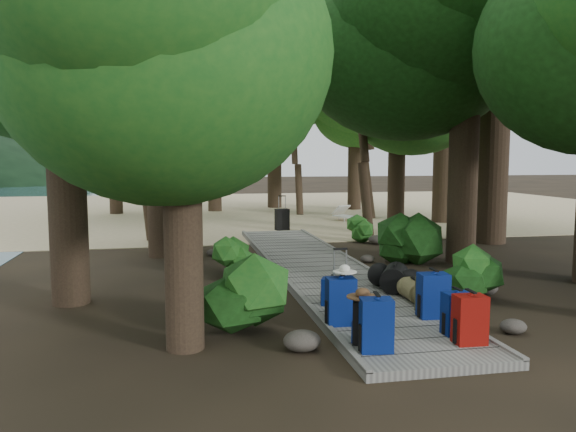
{
  "coord_description": "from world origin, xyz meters",
  "views": [
    {
      "loc": [
        -3.0,
        -10.66,
        2.48
      ],
      "look_at": [
        -0.26,
        3.19,
        1.0
      ],
      "focal_mm": 35.0,
      "sensor_mm": 36.0,
      "label": 1
    }
  ],
  "objects": [
    {
      "name": "backpack_left_b",
      "position": [
        -0.68,
        -4.05,
        0.43
      ],
      "size": [
        0.39,
        0.34,
        0.61
      ],
      "primitive_type": null,
      "rotation": [
        0.0,
        0.0,
        -0.35
      ],
      "color": "black",
      "rests_on": "boardwalk"
    },
    {
      "name": "tree_back_b",
      "position": [
        1.71,
        16.53,
        4.93
      ],
      "size": [
        5.52,
        5.52,
        9.85
      ],
      "primitive_type": null,
      "color": "black",
      "rests_on": "ground"
    },
    {
      "name": "shrub_left_a",
      "position": [
        -2.14,
        -2.85,
        0.57
      ],
      "size": [
        1.26,
        1.26,
        1.14
      ],
      "primitive_type": null,
      "color": "#195319",
      "rests_on": "ground"
    },
    {
      "name": "palm_right_c",
      "position": [
        2.41,
        13.04,
        3.28
      ],
      "size": [
        4.12,
        4.12,
        6.55
      ],
      "primitive_type": null,
      "color": "#183E11",
      "rests_on": "ground"
    },
    {
      "name": "tree_right_e",
      "position": [
        4.02,
        6.6,
        3.97
      ],
      "size": [
        4.42,
        4.42,
        7.95
      ],
      "primitive_type": null,
      "color": "black",
      "rests_on": "ground"
    },
    {
      "name": "backpack_right_d",
      "position": [
        0.77,
        -2.84,
        0.42
      ],
      "size": [
        0.4,
        0.29,
        0.59
      ],
      "primitive_type": null,
      "rotation": [
        0.0,
        0.0,
        -0.03
      ],
      "color": "#3E411E",
      "rests_on": "boardwalk"
    },
    {
      "name": "kayak",
      "position": [
        -3.11,
        9.41,
        0.18
      ],
      "size": [
        0.91,
        3.31,
        0.33
      ],
      "primitive_type": "ellipsoid",
      "rotation": [
        0.0,
        0.0,
        0.06
      ],
      "color": "#B72D0F",
      "rests_on": "sand_beach"
    },
    {
      "name": "hat_white",
      "position": [
        -0.69,
        -3.16,
        0.92
      ],
      "size": [
        0.34,
        0.34,
        0.11
      ],
      "primitive_type": null,
      "color": "silver",
      "rests_on": "backpack_left_c"
    },
    {
      "name": "rock_left_c",
      "position": [
        -1.8,
        0.33,
        0.15
      ],
      "size": [
        0.55,
        0.5,
        0.3
      ],
      "primitive_type": null,
      "color": "#4C473F",
      "rests_on": "ground"
    },
    {
      "name": "backpack_left_a",
      "position": [
        -0.65,
        -4.35,
        0.48
      ],
      "size": [
        0.42,
        0.33,
        0.73
      ],
      "primitive_type": null,
      "rotation": [
        0.0,
        0.0,
        -0.15
      ],
      "color": "navy",
      "rests_on": "boardwalk"
    },
    {
      "name": "palm_right_a",
      "position": [
        2.91,
        5.89,
        3.49
      ],
      "size": [
        4.1,
        4.1,
        6.98
      ],
      "primitive_type": null,
      "color": "#183E11",
      "rests_on": "ground"
    },
    {
      "name": "rock_left_d",
      "position": [
        -2.15,
        3.46,
        0.08
      ],
      "size": [
        0.3,
        0.27,
        0.17
      ],
      "primitive_type": null,
      "color": "#4C473F",
      "rests_on": "ground"
    },
    {
      "name": "rock_right_b",
      "position": [
        2.44,
        -1.58,
        0.13
      ],
      "size": [
        0.47,
        0.43,
        0.26
      ],
      "primitive_type": null,
      "color": "#4C473F",
      "rests_on": "ground"
    },
    {
      "name": "tree_left_b",
      "position": [
        -4.81,
        -0.75,
        4.51
      ],
      "size": [
        5.01,
        5.01,
        9.02
      ],
      "primitive_type": null,
      "color": "black",
      "rests_on": "ground"
    },
    {
      "name": "tree_left_c",
      "position": [
        -3.48,
        3.56,
        3.69
      ],
      "size": [
        4.24,
        4.24,
        7.38
      ],
      "primitive_type": null,
      "color": "black",
      "rests_on": "ground"
    },
    {
      "name": "tree_back_d",
      "position": [
        -5.64,
        14.84,
        4.02
      ],
      "size": [
        4.82,
        4.82,
        8.04
      ],
      "primitive_type": null,
      "color": "black",
      "rests_on": "ground"
    },
    {
      "name": "shrub_right_b",
      "position": [
        2.28,
        1.53,
        0.59
      ],
      "size": [
        1.31,
        1.31,
        1.18
      ],
      "primitive_type": null,
      "color": "#195319",
      "rests_on": "ground"
    },
    {
      "name": "duffel_right_black",
      "position": [
        0.77,
        -1.42,
        0.35
      ],
      "size": [
        0.74,
        0.86,
        0.46
      ],
      "primitive_type": null,
      "rotation": [
        0.0,
        0.0,
        -0.48
      ],
      "color": "black",
      "rests_on": "boardwalk"
    },
    {
      "name": "backpack_left_c",
      "position": [
        -0.76,
        -3.19,
        0.49
      ],
      "size": [
        0.41,
        0.3,
        0.75
      ],
      "primitive_type": null,
      "rotation": [
        0.0,
        0.0,
        -0.04
      ],
      "color": "navy",
      "rests_on": "boardwalk"
    },
    {
      "name": "tree_right_f",
      "position": [
        6.92,
        9.11,
        5.46
      ],
      "size": [
        6.12,
        6.12,
        10.93
      ],
      "primitive_type": null,
      "color": "black",
      "rests_on": "ground"
    },
    {
      "name": "backpack_right_a",
      "position": [
        0.62,
        -4.3,
        0.47
      ],
      "size": [
        0.4,
        0.29,
        0.69
      ],
      "primitive_type": null,
      "rotation": [
        0.0,
        0.0,
        -0.04
      ],
      "color": "#840605",
      "rests_on": "boardwalk"
    },
    {
      "name": "tree_back_c",
      "position": [
        5.26,
        14.83,
        4.55
      ],
      "size": [
        5.05,
        5.05,
        9.1
      ],
      "primitive_type": null,
      "color": "black",
      "rests_on": "ground"
    },
    {
      "name": "lone_suitcase_on_sand",
      "position": [
        0.48,
        7.94,
        0.38
      ],
      "size": [
        0.5,
        0.34,
        0.72
      ],
      "primitive_type": null,
      "rotation": [
        0.0,
        0.0,
        0.19
      ],
      "color": "black",
      "rests_on": "sand_beach"
    },
    {
      "name": "suitcase_on_boardwalk",
      "position": [
        -0.67,
        -2.84,
        0.41
      ],
      "size": [
        0.41,
        0.27,
        0.58
      ],
      "primitive_type": null,
      "rotation": [
        0.0,
        0.0,
        -0.17
      ],
      "color": "black",
      "rests_on": "boardwalk"
    },
    {
      "name": "rock_right_c",
      "position": [
        1.39,
        1.82,
        0.09
      ],
      "size": [
        0.33,
        0.3,
        0.18
      ],
      "primitive_type": null,
      "color": "#4C473F",
      "rests_on": "ground"
    },
    {
      "name": "palm_left_a",
      "position": [
        -4.02,
        6.32,
        3.68
      ],
      "size": [
        4.63,
        4.63,
        7.36
      ],
      "primitive_type": null,
      "color": "#183E11",
      "rests_on": "ground"
    },
    {
      "name": "shrub_left_b",
      "position": [
        -1.85,
        1.0,
        0.39
      ],
      "size": [
        0.87,
        0.87,
        0.78
      ],
      "primitive_type": null,
      "color": "#195319",
      "rests_on": "ground"
    },
    {
      "name": "duffel_right_khaki",
      "position": [
        0.81,
        -2.16,
        0.3
      ],
      "size": [
        0.39,
        0.55,
        0.35
      ],
      "primitive_type": null,
      "rotation": [
        0.0,
        0.0,
        -0.07
      ],
      "color": "brown",
      "rests_on": "boardwalk"
    },
    {
      "name": "backpack_left_d",
      "position": [
        -0.6,
        -2.16,
        0.36
      ],
      "size": [
        0.38,
        0.33,
        0.48
      ],
      "primitive_type": null,
      "rotation": [
        0.0,
        0.0,
        -0.39
      ],
      "color": "navy",
      "rests_on": "boardwalk"
    },
    {
      "name": "hat_brown",
      "position": [
        -0.74,
        -4.08,
        0.8
      ],
      "size": [
        0.4,
        0.4,
        0.12
      ],
      "primitive_type": null,
      "color": "#51351E",
      "rests_on": "backpack_left_b"
    },
    {
      "name": "sun_lounger",
      "position": [
        3.44,
        10.19,
        0.3
      ],
      "size": [
        1.08,
        1.81,
        0.56
      ],
      "primitive_type": null,
      "rotation": [
        0.0,
        0.0,
        0.33
      ],
      "color": "silver",
      "rests_on": "sand_beach"
    },
    {
      "name": "rock_left_b",
      "position": [
        -2.23,
        -1.66,
        0.11
      ],
      "size": [
        0.38,
        0.34,
        0.21
      ],
      "primitive_type": null,
      "color": "#4C473F",
      "rests_on": "ground"
    },
    {
      "name": "backpack_right_c",
      "position": [
        0.69,
        -3.11,
        0.49
      ],
      "size": [
        0.45,
        0.33,
        0.73
      ],
      "primitive_type": null,
      "rotation": [
        0.0,
        0.0,
        -0.07
      ],
      "color": "navy",
      "rests_on": "boardwalk"
    },
    {
      "name": "shrub_left_c",
      "position": [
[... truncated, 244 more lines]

